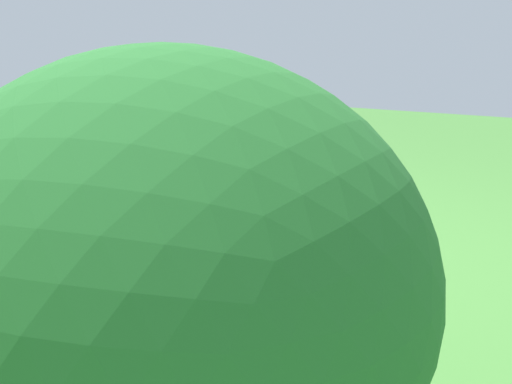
{
  "coord_description": "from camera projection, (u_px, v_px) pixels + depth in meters",
  "views": [
    {
      "loc": [
        -1.23,
        2.11,
        1.09
      ],
      "look_at": [
        0.2,
        -0.2,
        0.32
      ],
      "focal_mm": 36.18,
      "sensor_mm": 36.0,
      "label": 1
    }
  ],
  "objects": [
    {
      "name": "tennis_ball_1",
      "position": [
        159.0,
        231.0,
        3.06
      ],
      "size": [
        0.07,
        0.07,
        0.07
      ],
      "primitive_type": "sphere",
      "color": "#C7D637",
      "rests_on": "ground"
    },
    {
      "name": "tennis_ball_2",
      "position": [
        304.0,
        209.0,
        3.47
      ],
      "size": [
        0.07,
        0.07,
        0.07
      ],
      "primitive_type": "sphere",
      "color": "#C8D32D",
      "rests_on": "ground"
    },
    {
      "name": "tennis_ball_0",
      "position": [
        156.0,
        217.0,
        3.31
      ],
      "size": [
        0.07,
        0.07,
        0.07
      ],
      "primitive_type": "sphere",
      "color": "#CFDB3B",
      "rests_on": "ground"
    },
    {
      "name": "ground",
      "position": [
        269.0,
        267.0,
        2.65
      ],
      "size": [
        14.0,
        14.0,
        0.0
      ],
      "primitive_type": "plane",
      "color": "#478438"
    },
    {
      "name": "tennis_ball_4",
      "position": [
        418.0,
        292.0,
        2.3
      ],
      "size": [
        0.07,
        0.07,
        0.07
      ],
      "primitive_type": "sphere",
      "color": "#CDDF3A",
      "rests_on": "ground"
    },
    {
      "name": "shrub_near",
      "position": [
        172.0,
        274.0,
        0.93
      ],
      "size": [
        0.93,
        0.84,
        1.1
      ],
      "color": "brown",
      "rests_on": "ground"
    },
    {
      "name": "water_bowl",
      "position": [
        62.0,
        261.0,
        2.64
      ],
      "size": [
        0.22,
        0.22,
        0.06
      ],
      "primitive_type": "cylinder",
      "color": "teal",
      "rests_on": "ground"
    },
    {
      "name": "tennis_ball_3",
      "position": [
        349.0,
        206.0,
        3.54
      ],
      "size": [
        0.07,
        0.07,
        0.07
      ],
      "primitive_type": "sphere",
      "color": "#D1E02E",
      "rests_on": "ground"
    },
    {
      "name": "dog",
      "position": [
        246.0,
        175.0,
        2.81
      ],
      "size": [
        0.87,
        0.45,
        0.63
      ],
      "rotation": [
        0.0,
        0.0,
        0.4
      ],
      "color": "brown",
      "rests_on": "ground"
    }
  ]
}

